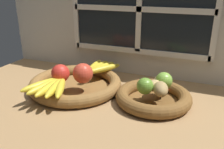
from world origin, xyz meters
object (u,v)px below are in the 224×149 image
fruit_bowl_right (153,97)px  potato_small (161,89)px  lime_far (164,80)px  apple_red_right (83,73)px  banana_bunch_back (99,67)px  apple_red_front (60,73)px  banana_bunch_front (51,86)px  potato_back (161,81)px  potato_large (154,86)px  lime_near (145,86)px  chili_pepper (157,89)px  fruit_bowl_left (76,84)px

fruit_bowl_right → potato_small: potato_small is taller
fruit_bowl_right → lime_far: 7.35cm
fruit_bowl_right → apple_red_right: (-27.46, -3.01, 6.58)cm
apple_red_right → banana_bunch_back: size_ratio=0.43×
apple_red_front → banana_bunch_back: bearing=64.5°
apple_red_right → lime_far: apple_red_right is taller
banana_bunch_front → potato_back: potato_back is taller
potato_large → banana_bunch_back: bearing=156.3°
banana_bunch_front → lime_near: 34.16cm
lime_near → chili_pepper: lime_near is taller
apple_red_right → banana_bunch_back: 15.39cm
lime_near → banana_bunch_front: bearing=-163.5°
potato_large → chili_pepper: size_ratio=0.60×
apple_red_right → lime_near: bearing=-1.4°
apple_red_right → potato_back: 30.23cm
apple_red_front → potato_large: apple_red_front is taller
apple_red_right → potato_small: size_ratio=0.98×
potato_large → chili_pepper: (0.98, 0.22, -1.21)cm
banana_bunch_front → apple_red_right: bearing=53.2°
potato_large → lime_far: size_ratio=1.01×
apple_red_right → chili_pepper: (28.43, 3.23, -3.08)cm
potato_large → chili_pepper: bearing=12.7°
lime_far → lime_near: bearing=-125.8°
apple_red_right → apple_red_front: 9.07cm
fruit_bowl_right → chili_pepper: bearing=12.7°
potato_back → chili_pepper: 4.28cm
fruit_bowl_right → potato_back: (1.88, 4.13, 4.99)cm
fruit_bowl_left → fruit_bowl_right: (32.91, 0.00, 0.02)cm
apple_red_front → potato_back: apple_red_front is taller
apple_red_front → lime_near: apple_red_front is taller
fruit_bowl_right → banana_bunch_front: bearing=-159.3°
fruit_bowl_left → banana_bunch_front: size_ratio=1.99×
banana_bunch_front → lime_near: bearing=16.5°
chili_pepper → apple_red_right: bearing=176.4°
potato_large → apple_red_front: bearing=-171.3°
banana_bunch_front → lime_far: (37.98, 16.95, 1.62)cm
banana_bunch_front → lime_far: size_ratio=3.07×
potato_small → chili_pepper: bearing=122.2°
potato_back → potato_small: size_ratio=0.78×
lime_near → lime_far: size_ratio=0.95×
fruit_bowl_left → lime_far: 36.38cm
chili_pepper → banana_bunch_front: bearing=-169.5°
fruit_bowl_right → apple_red_front: 37.10cm
potato_back → potato_small: 7.22cm
potato_back → lime_near: 8.90cm
fruit_bowl_right → apple_red_front: size_ratio=3.86×
fruit_bowl_right → chili_pepper: size_ratio=2.64×
banana_bunch_back → potato_large: potato_large is taller
apple_red_front → chili_pepper: bearing=8.8°
banana_bunch_front → lime_far: 41.63cm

